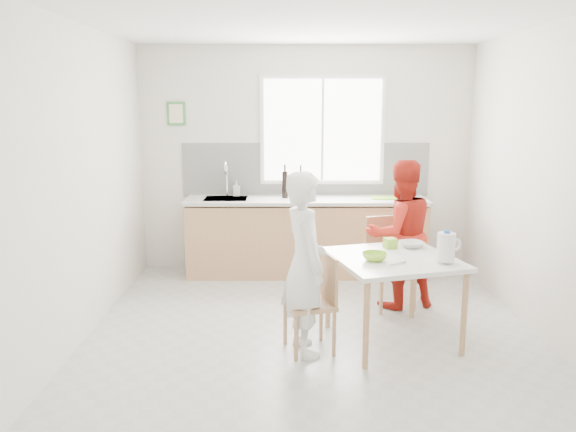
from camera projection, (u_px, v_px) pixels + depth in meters
name	position (u px, v px, depth m)	size (l,w,h in m)	color
ground	(313.00, 340.00, 4.89)	(4.50, 4.50, 0.00)	#B7B7B2
room_shell	(315.00, 151.00, 4.56)	(4.50, 4.50, 4.50)	silver
window	(322.00, 130.00, 6.73)	(1.50, 0.06, 1.30)	white
backsplash	(305.00, 170.00, 6.84)	(3.00, 0.02, 0.65)	white
picture_frame	(176.00, 114.00, 6.69)	(0.22, 0.03, 0.28)	#408D42
kitchen_counter	(306.00, 240.00, 6.72)	(2.84, 0.64, 1.37)	tan
dining_table	(394.00, 266.00, 4.76)	(1.20, 1.20, 0.75)	white
chair_left	(316.00, 298.00, 4.62)	(0.46, 0.46, 0.82)	tan
chair_far	(388.00, 257.00, 5.66)	(0.51, 0.51, 0.90)	tan
person_white	(305.00, 264.00, 4.53)	(0.55, 0.36, 1.51)	white
person_red	(400.00, 234.00, 5.58)	(0.72, 0.56, 1.49)	red
bowl_green	(375.00, 257.00, 4.64)	(0.21, 0.21, 0.06)	#95D330
bowl_white	(412.00, 244.00, 5.05)	(0.22, 0.22, 0.05)	silver
milk_jug	(447.00, 247.00, 4.54)	(0.20, 0.14, 0.25)	white
green_box	(390.00, 243.00, 5.02)	(0.10, 0.10, 0.09)	#86C22C
spoon	(397.00, 264.00, 4.51)	(0.01, 0.01, 0.16)	#A5A5AA
cutting_board	(386.00, 198.00, 6.63)	(0.35, 0.25, 0.01)	#7EBC2B
wine_bottle_a	(285.00, 184.00, 6.63)	(0.07, 0.07, 0.32)	black
wine_bottle_b	(301.00, 184.00, 6.74)	(0.07, 0.07, 0.30)	black
jar_amber	(301.00, 191.00, 6.65)	(0.06, 0.06, 0.16)	#8C5B1E
soap_bottle	(236.00, 188.00, 6.78)	(0.08, 0.08, 0.18)	#999999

